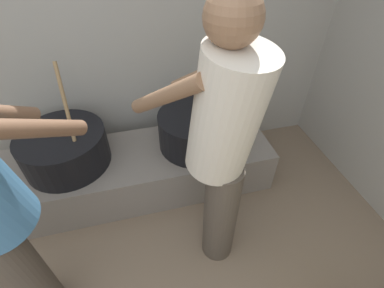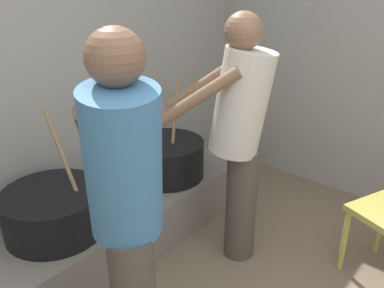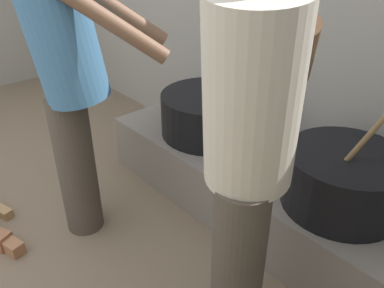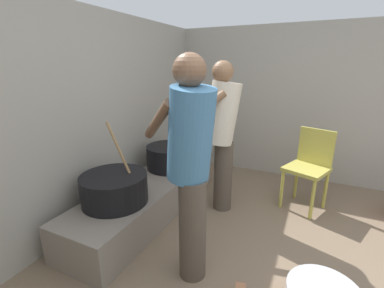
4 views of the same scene
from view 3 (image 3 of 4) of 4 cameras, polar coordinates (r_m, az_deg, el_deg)
block_enclosure_rear at (r=2.80m, az=6.64°, el=18.95°), size 5.24×0.20×2.06m
hearth_ledge at (r=2.34m, az=9.53°, el=-6.55°), size 2.07×0.60×0.36m
cooking_pot_main at (r=2.47m, az=2.42°, el=4.34°), size 0.59×0.59×0.71m
cooking_pot_secondary at (r=1.97m, az=20.82°, el=-4.78°), size 0.55×0.55×0.73m
cook_in_cream_shirt at (r=1.29m, az=8.03°, el=-0.14°), size 0.63×0.73×1.59m
cook_in_blue_shirt at (r=1.97m, az=-17.34°, el=10.17°), size 0.66×0.73×1.63m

